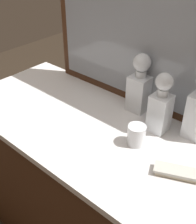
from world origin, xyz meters
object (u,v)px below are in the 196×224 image
at_px(crystal_tumbler_far_right, 136,136).
at_px(silver_brush_far_left, 179,173).
at_px(crystal_decanter_right, 160,109).
at_px(crystal_decanter_far_right, 140,88).

distance_m(crystal_tumbler_far_right, silver_brush_far_left, 0.21).
xyz_separation_m(crystal_decanter_right, silver_brush_far_left, (0.19, -0.18, -0.09)).
relative_size(crystal_tumbler_far_right, silver_brush_far_left, 0.47).
distance_m(crystal_decanter_right, crystal_tumbler_far_right, 0.15).
bearing_deg(crystal_decanter_right, crystal_decanter_far_right, 153.51).
height_order(crystal_decanter_right, crystal_decanter_far_right, crystal_decanter_far_right).
xyz_separation_m(crystal_decanter_right, crystal_tumbler_far_right, (-0.02, -0.13, -0.07)).
distance_m(crystal_decanter_far_right, silver_brush_far_left, 0.43).
height_order(crystal_decanter_far_right, silver_brush_far_left, crystal_decanter_far_right).
relative_size(crystal_decanter_right, crystal_decanter_far_right, 0.95).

